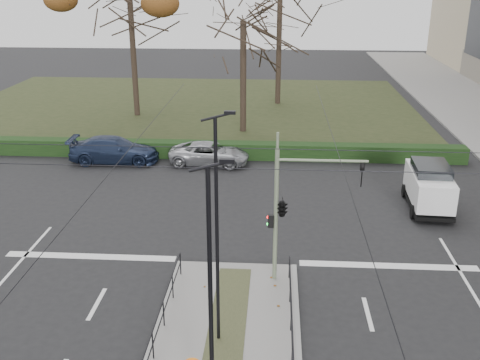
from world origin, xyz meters
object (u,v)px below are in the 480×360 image
object	(u,v)px
streetlamp_median_far	(217,231)
white_van	(429,185)
traffic_light	(284,206)
streetlamp_median_near	(211,309)
parked_car_third	(114,150)
bare_tree_near	(243,29)
parked_car_fourth	(209,153)
bare_tree_center	(280,2)

from	to	relation	value
streetlamp_median_far	white_van	bearing A→B (deg)	50.95
traffic_light	streetlamp_median_near	world-z (taller)	streetlamp_median_near
traffic_light	streetlamp_median_near	distance (m)	7.98
traffic_light	parked_car_third	bearing A→B (deg)	126.96
streetlamp_median_near	parked_car_third	bearing A→B (deg)	111.56
parked_car_third	bare_tree_near	world-z (taller)	bare_tree_near
traffic_light	streetlamp_median_far	size ratio (longest dim) A/B	0.70
streetlamp_median_far	bare_tree_near	bearing A→B (deg)	91.66
traffic_light	parked_car_fourth	distance (m)	14.31
streetlamp_median_near	parked_car_fourth	size ratio (longest dim) A/B	1.53
bare_tree_near	streetlamp_median_far	bearing A→B (deg)	-88.34
parked_car_third	streetlamp_median_far	bearing A→B (deg)	-156.73
streetlamp_median_far	parked_car_fourth	bearing A→B (deg)	97.62
white_van	bare_tree_center	size ratio (longest dim) A/B	0.36
parked_car_fourth	bare_tree_center	bearing A→B (deg)	-11.22
traffic_light	white_van	world-z (taller)	traffic_light
streetlamp_median_far	parked_car_third	world-z (taller)	streetlamp_median_far
streetlamp_median_near	bare_tree_near	size ratio (longest dim) A/B	0.71
streetlamp_median_near	parked_car_fourth	world-z (taller)	streetlamp_median_near
streetlamp_median_near	bare_tree_center	size ratio (longest dim) A/B	0.60
parked_car_third	white_van	xyz separation A→B (m)	(17.22, -5.97, 0.42)
streetlamp_median_near	parked_car_fourth	xyz separation A→B (m)	(-2.58, 21.19, -3.17)
traffic_light	parked_car_fourth	world-z (taller)	traffic_light
streetlamp_median_far	bare_tree_center	bearing A→B (deg)	87.00
parked_car_fourth	traffic_light	bearing A→B (deg)	-159.51
parked_car_third	parked_car_fourth	bearing A→B (deg)	-91.76
parked_car_third	parked_car_fourth	xyz separation A→B (m)	(5.79, 0.02, -0.12)
bare_tree_center	white_van	bearing A→B (deg)	-71.78
streetlamp_median_far	parked_car_third	bearing A→B (deg)	115.20
parked_car_third	bare_tree_near	size ratio (longest dim) A/B	0.52
streetlamp_median_near	bare_tree_center	bearing A→B (deg)	87.73
streetlamp_median_far	parked_car_third	size ratio (longest dim) A/B	1.36
parked_car_third	bare_tree_center	distance (m)	20.62
streetlamp_median_near	bare_tree_near	distance (m)	28.63
traffic_light	white_van	size ratio (longest dim) A/B	1.17
bare_tree_center	streetlamp_median_near	bearing A→B (deg)	-92.27
traffic_light	bare_tree_center	xyz separation A→B (m)	(-0.24, 29.80, 5.40)
streetlamp_median_far	bare_tree_center	xyz separation A→B (m)	(1.76, 33.59, 4.65)
bare_tree_near	bare_tree_center	bearing A→B (deg)	74.90
streetlamp_median_far	parked_car_fourth	distance (m)	17.67
streetlamp_median_near	bare_tree_center	world-z (taller)	bare_tree_center
streetlamp_median_near	bare_tree_near	bearing A→B (deg)	91.97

